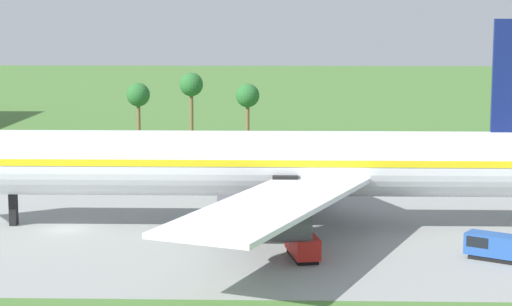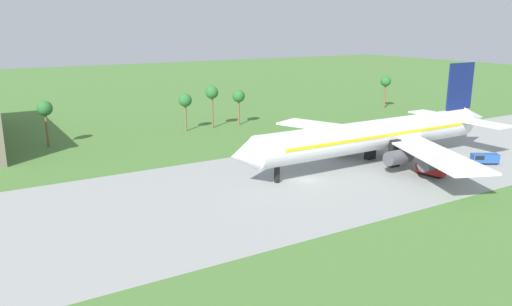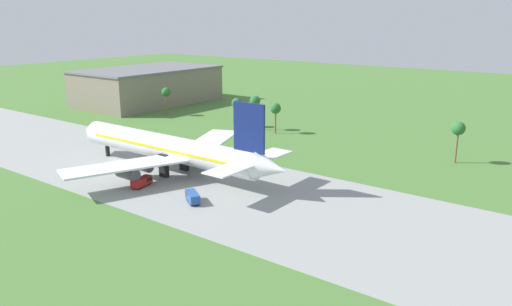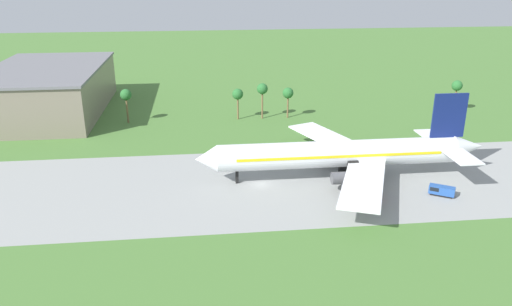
% 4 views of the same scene
% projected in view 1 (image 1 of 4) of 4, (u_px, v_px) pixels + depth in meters
% --- Properties ---
extents(ground_plane, '(600.00, 600.00, 0.00)m').
position_uv_depth(ground_plane, '(66.00, 229.00, 89.17)').
color(ground_plane, '#477233').
extents(taxiway_strip, '(320.00, 44.00, 0.02)m').
position_uv_depth(taxiway_strip, '(66.00, 229.00, 89.17)').
color(taxiway_strip, gray).
rests_on(taxiway_strip, ground_plane).
extents(jet_airliner, '(69.52, 57.22, 20.11)m').
position_uv_depth(jet_airliner, '(274.00, 164.00, 89.23)').
color(jet_airliner, white).
rests_on(jet_airliner, ground_plane).
extents(baggage_tug, '(3.02, 5.81, 2.14)m').
position_uv_depth(baggage_tug, '(302.00, 244.00, 78.52)').
color(baggage_tug, black).
rests_on(baggage_tug, ground_plane).
extents(catering_van, '(5.67, 4.60, 2.21)m').
position_uv_depth(catering_van, '(496.00, 246.00, 77.69)').
color(catering_van, black).
rests_on(catering_van, ground_plane).
extents(palm_tree_row, '(114.66, 3.60, 11.91)m').
position_uv_depth(palm_tree_row, '(223.00, 92.00, 140.36)').
color(palm_tree_row, brown).
rests_on(palm_tree_row, ground_plane).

